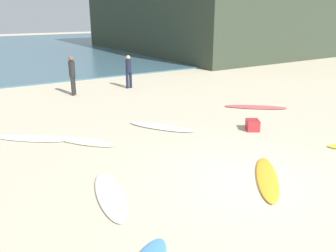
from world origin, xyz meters
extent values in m
plane|color=beige|center=(0.00, 0.00, 0.00)|extent=(120.00, 120.00, 0.00)
cube|color=#426675|center=(0.00, 34.01, 0.04)|extent=(120.00, 40.00, 0.08)
ellipsoid|color=#D75559|center=(4.80, 4.61, 0.04)|extent=(2.23, 1.97, 0.08)
ellipsoid|color=white|center=(0.27, 4.46, 0.04)|extent=(1.80, 2.30, 0.09)
ellipsoid|color=silver|center=(-2.37, 4.49, 0.04)|extent=(1.68, 1.98, 0.08)
ellipsoid|color=silver|center=(-2.97, 1.12, 0.04)|extent=(1.06, 2.32, 0.07)
ellipsoid|color=gold|center=(0.44, -0.07, 0.04)|extent=(1.94, 2.08, 0.08)
ellipsoid|color=white|center=(-3.68, 5.62, 0.04)|extent=(2.18, 1.96, 0.07)
cylinder|color=#191E33|center=(2.01, 10.75, 0.39)|extent=(0.14, 0.14, 0.78)
cylinder|color=#191E33|center=(2.21, 10.78, 0.39)|extent=(0.14, 0.14, 0.78)
cylinder|color=#191E33|center=(2.11, 10.77, 1.11)|extent=(0.32, 0.32, 0.65)
sphere|color=tan|center=(2.11, 10.77, 1.54)|extent=(0.21, 0.21, 0.21)
cylinder|color=black|center=(-0.82, 10.64, 0.43)|extent=(0.14, 0.14, 0.86)
cylinder|color=black|center=(-0.70, 10.79, 0.43)|extent=(0.14, 0.14, 0.86)
cylinder|color=black|center=(-0.76, 10.71, 1.21)|extent=(0.39, 0.39, 0.71)
sphere|color=brown|center=(-0.76, 10.71, 1.69)|extent=(0.23, 0.23, 0.23)
cube|color=#B2282D|center=(2.70, 2.68, 0.17)|extent=(0.60, 0.63, 0.35)
camera|label=1|loc=(-5.38, -5.08, 3.75)|focal=37.24mm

